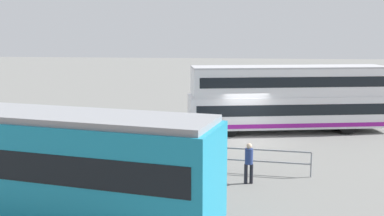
{
  "coord_description": "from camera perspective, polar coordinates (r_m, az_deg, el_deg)",
  "views": [
    {
      "loc": [
        0.02,
        25.84,
        6.01
      ],
      "look_at": [
        2.62,
        3.6,
        2.36
      ],
      "focal_mm": 44.36,
      "sensor_mm": 36.0,
      "label": 1
    }
  ],
  "objects": [
    {
      "name": "pedestrian_railing",
      "position": [
        20.68,
        1.44,
        -5.48
      ],
      "size": [
        9.09,
        1.04,
        1.08
      ],
      "color": "gray",
      "rests_on": "ground"
    },
    {
      "name": "double_decker_bus",
      "position": [
        28.95,
        11.49,
        1.16
      ],
      "size": [
        12.19,
        4.96,
        3.95
      ],
      "color": "white",
      "rests_on": "ground"
    },
    {
      "name": "pedestrian_near_railing",
      "position": [
        19.78,
        -1.55,
        -5.36
      ],
      "size": [
        0.36,
        0.33,
        1.76
      ],
      "color": "black",
      "rests_on": "ground"
    },
    {
      "name": "pedestrian_crossing",
      "position": [
        18.98,
        6.85,
        -6.29
      ],
      "size": [
        0.39,
        0.39,
        1.64
      ],
      "color": "black",
      "rests_on": "ground"
    },
    {
      "name": "ground_plane",
      "position": [
        26.53,
        6.55,
        -3.89
      ],
      "size": [
        160.0,
        160.0,
        0.0
      ],
      "primitive_type": "plane",
      "color": "slate"
    },
    {
      "name": "info_sign",
      "position": [
        21.0,
        -11.33,
        -3.1
      ],
      "size": [
        1.17,
        0.22,
        2.27
      ],
      "color": "slate",
      "rests_on": "ground"
    }
  ]
}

